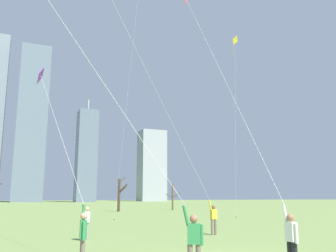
# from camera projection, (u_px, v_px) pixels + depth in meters

# --- Properties ---
(kite_flyer_midfield_right_purple) EXTENTS (1.55, 9.02, 8.98)m
(kite_flyer_midfield_right_purple) POSITION_uv_depth(u_px,v_px,m) (74.00, 200.00, 12.35)
(kite_flyer_midfield_right_purple) COLOR #726656
(kite_flyer_midfield_right_purple) RESTS_ON ground
(kite_flyer_foreground_left_white) EXTENTS (7.28, 2.84, 12.45)m
(kite_flyer_foreground_left_white) POSITION_uv_depth(u_px,v_px,m) (163.00, 191.00, 10.06)
(kite_flyer_foreground_left_white) COLOR #726656
(kite_flyer_foreground_left_white) RESTS_ON ground
(kite_flyer_midfield_left_pink) EXTENTS (3.37, 14.03, 16.59)m
(kite_flyer_midfield_left_pink) POSITION_uv_depth(u_px,v_px,m) (260.00, 166.00, 12.74)
(kite_flyer_midfield_left_pink) COLOR black
(kite_flyer_midfield_left_pink) RESTS_ON ground
(kite_flyer_foreground_right_teal) EXTENTS (10.65, 3.66, 17.13)m
(kite_flyer_foreground_right_teal) POSITION_uv_depth(u_px,v_px,m) (196.00, 181.00, 20.11)
(kite_flyer_foreground_right_teal) COLOR #726656
(kite_flyer_foreground_right_teal) RESTS_ON ground
(bystander_far_off_by_trees) EXTENTS (0.35, 0.44, 1.62)m
(bystander_far_off_by_trees) POSITION_uv_depth(u_px,v_px,m) (86.00, 222.00, 17.84)
(bystander_far_off_by_trees) COLOR gray
(bystander_far_off_by_trees) RESTS_ON ground
(distant_kite_high_overhead_yellow) EXTENTS (4.97, 6.02, 22.87)m
(distant_kite_high_overhead_yellow) POSITION_uv_depth(u_px,v_px,m) (235.00, 50.00, 47.49)
(distant_kite_high_overhead_yellow) COLOR yellow
(distant_kite_high_overhead_yellow) RESTS_ON ground
(bare_tree_leftmost) EXTENTS (1.26, 3.24, 4.91)m
(bare_tree_leftmost) POSITION_uv_depth(u_px,v_px,m) (119.00, 193.00, 52.70)
(bare_tree_leftmost) COLOR #423326
(bare_tree_leftmost) RESTS_ON ground
(bare_tree_left_of_center) EXTENTS (2.03, 1.59, 4.08)m
(bare_tree_left_of_center) POSITION_uv_depth(u_px,v_px,m) (173.00, 197.00, 57.76)
(bare_tree_left_of_center) COLOR brown
(bare_tree_left_of_center) RESTS_ON ground
(skyline_slender_spire) EXTENTS (11.54, 9.61, 32.22)m
(skyline_slender_spire) POSITION_uv_depth(u_px,v_px,m) (152.00, 166.00, 169.46)
(skyline_slender_spire) COLOR #9EA3AD
(skyline_slender_spire) RESTS_ON ground
(skyline_wide_slab) EXTENTS (11.20, 8.94, 61.37)m
(skyline_wide_slab) POSITION_uv_depth(u_px,v_px,m) (32.00, 122.00, 143.72)
(skyline_wide_slab) COLOR slate
(skyline_wide_slab) RESTS_ON ground
(skyline_mid_tower_left) EXTENTS (7.49, 8.99, 40.57)m
(skyline_mid_tower_left) POSITION_uv_depth(u_px,v_px,m) (86.00, 156.00, 144.46)
(skyline_mid_tower_left) COLOR slate
(skyline_mid_tower_left) RESTS_ON ground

